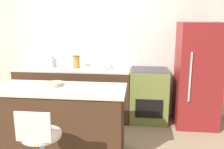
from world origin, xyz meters
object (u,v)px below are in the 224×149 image
Objects in this scene: oven_range at (149,95)px; mixing_bowl at (106,66)px; stool_chair at (41,149)px; kettle at (52,62)px; refrigerator at (197,75)px.

mixing_bowl is (-0.77, 0.05, 0.51)m from oven_range.
stool_chair is 3.76× the size of mixing_bowl.
stool_chair is at bearing -102.10° from mixing_bowl.
kettle is at bearing 105.72° from stool_chair.
refrigerator is (0.80, -0.06, 0.41)m from oven_range.
kettle is (-1.77, 0.05, 0.56)m from oven_range.
oven_range is at bearing 175.72° from refrigerator.
kettle is (-2.57, 0.10, 0.16)m from refrigerator.
mixing_bowl is at bearing 0.00° from kettle.
oven_range is 4.12× the size of kettle.
stool_chair reaches higher than oven_range.
oven_range is at bearing 58.69° from stool_chair.
oven_range is 0.90m from refrigerator.
oven_range is 2.32m from stool_chair.
mixing_bowl reaches higher than stool_chair.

